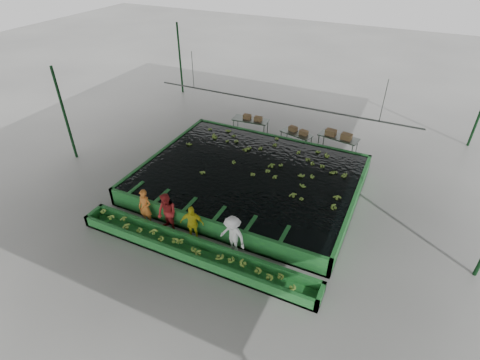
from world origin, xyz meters
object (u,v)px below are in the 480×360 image
at_px(flotation_tank, 249,179).
at_px(packing_table_mid, 296,140).
at_px(box_stack_left, 253,120).
at_px(box_stack_right, 338,137).
at_px(sorting_trough, 194,251).
at_px(worker_b, 167,213).
at_px(worker_a, 145,207).
at_px(packing_table_left, 250,127).
at_px(packing_table_right, 337,144).
at_px(box_stack_mid, 298,133).
at_px(worker_d, 233,236).
at_px(worker_c, 192,223).

distance_m(flotation_tank, packing_table_mid, 4.90).
bearing_deg(box_stack_left, box_stack_right, -0.30).
xyz_separation_m(sorting_trough, worker_b, (-1.68, 0.80, 0.66)).
bearing_deg(worker_a, packing_table_left, 86.03).
xyz_separation_m(worker_b, packing_table_right, (4.72, 9.44, -0.42)).
bearing_deg(sorting_trough, packing_table_left, 102.24).
bearing_deg(sorting_trough, worker_a, 163.96).
distance_m(flotation_tank, packing_table_left, 5.56).
bearing_deg(packing_table_right, worker_a, -121.63).
relative_size(flotation_tank, packing_table_mid, 5.53).
height_order(flotation_tank, box_stack_mid, box_stack_mid).
xyz_separation_m(worker_a, packing_table_mid, (3.53, 9.14, -0.43)).
height_order(sorting_trough, box_stack_mid, box_stack_mid).
relative_size(worker_d, box_stack_mid, 1.49).
relative_size(flotation_tank, worker_d, 5.72).
xyz_separation_m(packing_table_left, box_stack_right, (5.23, -0.02, 0.50)).
height_order(worker_c, box_stack_mid, worker_c).
height_order(worker_c, box_stack_right, worker_c).
relative_size(worker_a, worker_d, 0.96).
bearing_deg(box_stack_mid, box_stack_left, 176.57).
height_order(box_stack_left, box_stack_mid, box_stack_left).
relative_size(flotation_tank, packing_table_right, 4.64).
height_order(worker_a, packing_table_right, worker_a).
relative_size(sorting_trough, packing_table_mid, 5.53).
bearing_deg(flotation_tank, box_stack_mid, 80.74).
bearing_deg(flotation_tank, sorting_trough, -90.00).
relative_size(worker_b, packing_table_mid, 1.00).
bearing_deg(box_stack_mid, sorting_trough, -94.58).
xyz_separation_m(flotation_tank, box_stack_left, (-2.09, 5.10, 0.52)).
relative_size(packing_table_right, box_stack_left, 1.87).
distance_m(worker_a, worker_d, 4.05).
bearing_deg(packing_table_left, box_stack_right, -0.25).
bearing_deg(packing_table_left, packing_table_mid, -4.99).
bearing_deg(box_stack_mid, worker_c, -98.16).
relative_size(flotation_tank, packing_table_left, 4.70).
relative_size(worker_d, box_stack_right, 1.21).
height_order(worker_b, packing_table_left, worker_b).
bearing_deg(packing_table_right, box_stack_left, -179.54).
relative_size(sorting_trough, worker_c, 6.14).
relative_size(worker_a, packing_table_mid, 0.93).
distance_m(worker_d, packing_table_right, 9.61).
distance_m(worker_d, box_stack_right, 9.54).
distance_m(packing_table_right, box_stack_mid, 2.26).
height_order(worker_b, worker_c, worker_b).
bearing_deg(box_stack_left, worker_c, -80.52).
distance_m(worker_a, box_stack_right, 11.03).
relative_size(worker_b, box_stack_left, 1.57).
bearing_deg(flotation_tank, box_stack_right, 59.24).
xyz_separation_m(packing_table_right, box_stack_left, (-5.12, -0.04, 0.48)).
xyz_separation_m(worker_b, box_stack_right, (4.70, 9.37, 0.08)).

